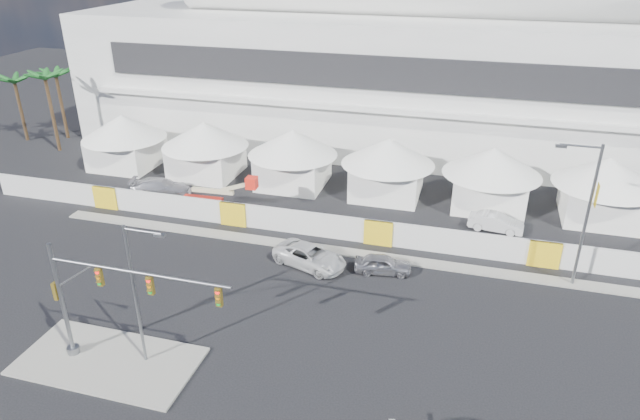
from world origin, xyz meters
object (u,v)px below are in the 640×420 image
(streetlight_median, at_px, (138,287))
(streetlight_curb, at_px, (585,207))
(lot_car_a, at_px, (496,222))
(pickup_curb, at_px, (310,256))
(traffic_mast, at_px, (97,300))
(sedan_silver, at_px, (383,264))
(boom_lift, at_px, (208,201))
(lot_car_c, at_px, (161,187))

(streetlight_median, bearing_deg, streetlight_curb, 32.47)
(lot_car_a, relative_size, streetlight_median, 0.51)
(pickup_curb, relative_size, traffic_mast, 0.52)
(traffic_mast, bearing_deg, streetlight_curb, 31.19)
(sedan_silver, relative_size, pickup_curb, 0.73)
(traffic_mast, height_order, streetlight_median, streetlight_median)
(traffic_mast, distance_m, boom_lift, 19.73)
(lot_car_c, bearing_deg, streetlight_median, -164.77)
(lot_car_a, bearing_deg, pickup_curb, 132.18)
(sedan_silver, distance_m, lot_car_c, 23.25)
(streetlight_median, height_order, streetlight_curb, streetlight_curb)
(pickup_curb, relative_size, streetlight_median, 0.65)
(pickup_curb, xyz_separation_m, lot_car_a, (12.85, 9.31, -0.04))
(streetlight_curb, bearing_deg, lot_car_c, 170.57)
(lot_car_a, xyz_separation_m, boom_lift, (-23.85, -3.09, 0.24))
(lot_car_c, height_order, traffic_mast, traffic_mast)
(streetlight_median, distance_m, streetlight_curb, 27.70)
(streetlight_curb, height_order, boom_lift, streetlight_curb)
(pickup_curb, xyz_separation_m, lot_car_c, (-16.72, 8.20, 0.03))
(lot_car_c, distance_m, streetlight_median, 23.75)
(pickup_curb, xyz_separation_m, boom_lift, (-11.00, 6.22, 0.19))
(sedan_silver, bearing_deg, boom_lift, 62.04)
(lot_car_a, xyz_separation_m, traffic_mast, (-20.67, -22.30, 3.43))
(streetlight_median, relative_size, boom_lift, 1.21)
(lot_car_a, height_order, traffic_mast, traffic_mast)
(lot_car_a, distance_m, boom_lift, 24.05)
(boom_lift, bearing_deg, streetlight_curb, -10.46)
(sedan_silver, relative_size, streetlight_curb, 0.39)
(boom_lift, bearing_deg, lot_car_a, 4.34)
(lot_car_a, bearing_deg, traffic_mast, 143.42)
(pickup_curb, xyz_separation_m, traffic_mast, (-7.82, -12.99, 3.38))
(sedan_silver, bearing_deg, lot_car_c, 62.13)
(lot_car_a, relative_size, streetlight_curb, 0.43)
(lot_car_a, xyz_separation_m, streetlight_curb, (4.88, -6.83, 5.13))
(pickup_curb, height_order, traffic_mast, traffic_mast)
(pickup_curb, distance_m, lot_car_a, 15.87)
(lot_car_c, relative_size, traffic_mast, 0.52)
(lot_car_a, distance_m, traffic_mast, 30.60)
(streetlight_curb, bearing_deg, boom_lift, 172.58)
(lot_car_a, distance_m, streetlight_curb, 9.84)
(streetlight_curb, bearing_deg, pickup_curb, -172.05)
(streetlight_median, bearing_deg, lot_car_a, 49.57)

